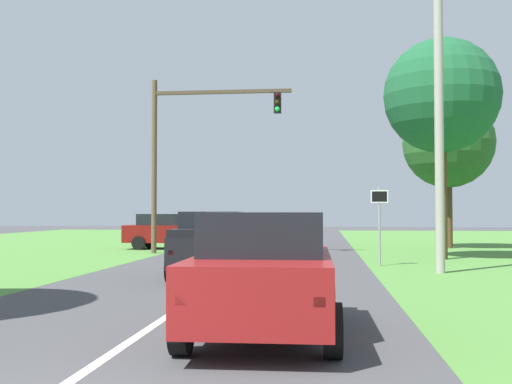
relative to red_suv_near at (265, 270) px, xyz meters
name	(u,v)px	position (x,y,z in m)	size (l,w,h in m)	color
ground_plane	(222,280)	(-1.91, 7.46, -0.99)	(120.00, 120.00, 0.00)	#424244
red_suv_near	(265,270)	(0.00, 0.00, 0.00)	(2.28, 4.61, 1.88)	maroon
pickup_truck_lead	(213,244)	(-2.27, 8.01, -0.03)	(2.36, 4.93, 1.89)	black
traffic_light	(188,140)	(-5.19, 17.77, 4.12)	(6.38, 0.40, 7.89)	brown
keep_moving_sign	(379,215)	(2.85, 12.33, 0.77)	(0.60, 0.09, 2.77)	gray
oak_tree_right	(448,143)	(7.36, 23.23, 4.46)	(4.69, 4.69, 7.82)	#4C351E
crossing_suv_far	(171,231)	(-6.76, 20.97, -0.06)	(4.66, 2.11, 1.77)	maroon
utility_pole_right	(439,111)	(4.47, 9.99, 4.02)	(0.28, 0.28, 10.02)	#9E998E
extra_tree_1	(442,96)	(5.60, 15.58, 5.50)	(4.59, 4.59, 8.81)	#4C351E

